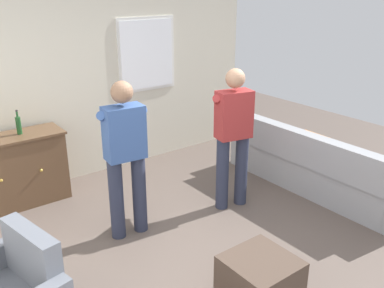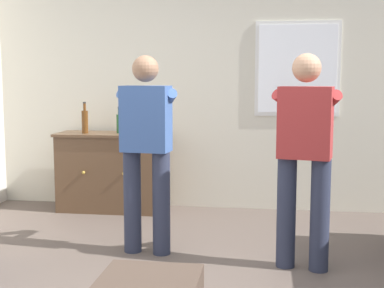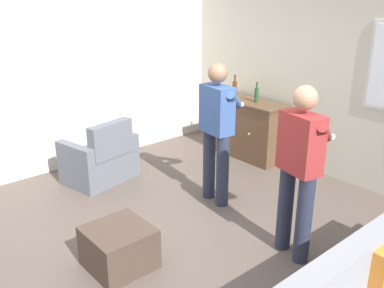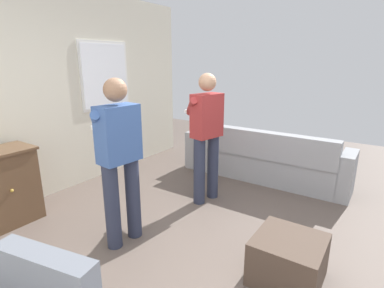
{
  "view_description": "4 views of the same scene",
  "coord_description": "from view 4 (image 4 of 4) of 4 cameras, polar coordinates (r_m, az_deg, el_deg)",
  "views": [
    {
      "loc": [
        -2.35,
        -2.7,
        2.57
      ],
      "look_at": [
        -0.02,
        0.35,
        1.1
      ],
      "focal_mm": 40.0,
      "sensor_mm": 36.0,
      "label": 1
    },
    {
      "loc": [
        0.56,
        -3.45,
        1.5
      ],
      "look_at": [
        0.01,
        0.42,
        1.01
      ],
      "focal_mm": 50.0,
      "sensor_mm": 36.0,
      "label": 2
    },
    {
      "loc": [
        2.92,
        -2.37,
        2.47
      ],
      "look_at": [
        -0.19,
        0.31,
        0.95
      ],
      "focal_mm": 40.0,
      "sensor_mm": 36.0,
      "label": 3
    },
    {
      "loc": [
        -2.35,
        -1.22,
        1.84
      ],
      "look_at": [
        -0.11,
        0.29,
        1.07
      ],
      "focal_mm": 28.0,
      "sensor_mm": 36.0,
      "label": 4
    }
  ],
  "objects": [
    {
      "name": "person_standing_right",
      "position": [
        3.84,
        2.69,
        2.25
      ],
      "size": [
        0.55,
        0.51,
        1.68
      ],
      "color": "#282D42",
      "rests_on": "ground"
    },
    {
      "name": "person_standing_left",
      "position": [
        3.0,
        -13.73,
        -2.13
      ],
      "size": [
        0.55,
        0.49,
        1.68
      ],
      "color": "#282D42",
      "rests_on": "ground"
    },
    {
      "name": "couch",
      "position": [
        4.81,
        13.03,
        -3.04
      ],
      "size": [
        0.57,
        2.59,
        0.82
      ],
      "color": "gray",
      "rests_on": "ground"
    },
    {
      "name": "ground",
      "position": [
        3.22,
        5.68,
        -19.04
      ],
      "size": [
        10.4,
        10.4,
        0.0
      ],
      "primitive_type": "plane",
      "color": "brown"
    },
    {
      "name": "wall_back_with_window",
      "position": [
        4.56,
        -24.81,
        8.95
      ],
      "size": [
        5.2,
        0.15,
        2.8
      ],
      "color": "beige",
      "rests_on": "ground"
    },
    {
      "name": "ottoman",
      "position": [
        2.85,
        17.82,
        -20.17
      ],
      "size": [
        0.56,
        0.56,
        0.4
      ],
      "primitive_type": "cube",
      "color": "#47382D",
      "rests_on": "ground"
    }
  ]
}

